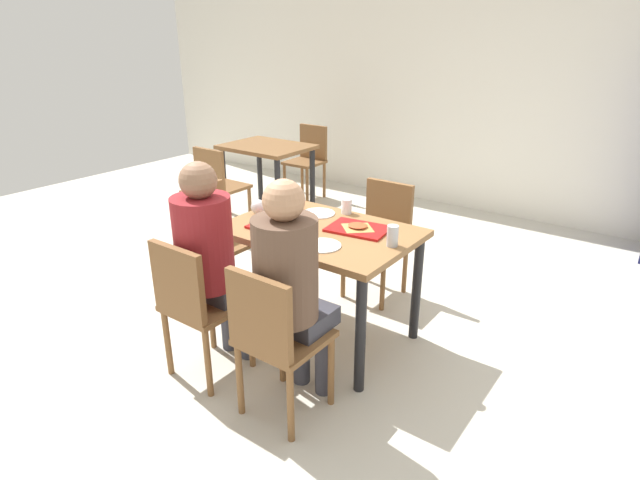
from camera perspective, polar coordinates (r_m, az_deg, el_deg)
ground_plane at (r=3.53m, az=0.00°, el=-10.43°), size 10.00×10.00×0.02m
back_wall at (r=5.89m, az=19.52°, el=16.14°), size 10.00×0.10×2.80m
main_table at (r=3.22m, az=0.00°, el=-0.44°), size 1.16×0.80×0.75m
chair_near_left at (r=2.95m, az=-13.70°, el=-6.54°), size 0.40×0.40×0.85m
chair_near_right at (r=2.59m, az=-5.14°, el=-10.35°), size 0.40×0.40×0.85m
chair_far_side at (r=3.89m, az=6.82°, el=1.06°), size 0.40×0.40×0.85m
chair_left_end at (r=3.88m, az=-11.54°, el=0.72°), size 0.40×0.40×0.85m
person_in_red at (r=2.93m, az=-12.07°, el=-1.29°), size 0.32×0.42×1.26m
person_in_brown_jacket at (r=2.56m, az=-3.27°, el=-4.35°), size 0.32×0.42×1.26m
tray_red_near at (r=3.20m, az=-4.41°, el=1.44°), size 0.36×0.26×0.02m
tray_red_far at (r=3.17m, az=4.24°, el=1.24°), size 0.39×0.31×0.02m
paper_plate_center at (r=3.44m, az=-0.18°, el=2.97°), size 0.22×0.22×0.01m
paper_plate_near_edge at (r=2.92m, az=0.21°, el=-0.61°), size 0.22×0.22×0.01m
pizza_slice_a at (r=3.20m, az=-4.57°, el=1.79°), size 0.21×0.22×0.02m
pizza_slice_b at (r=3.16m, az=4.17°, el=1.50°), size 0.18×0.17×0.02m
plastic_cup_a at (r=3.44m, az=2.94°, el=3.75°), size 0.07×0.07×0.10m
plastic_cup_b at (r=2.90m, az=-3.49°, el=0.15°), size 0.07×0.07×0.10m
plastic_cup_c at (r=3.49m, az=-5.58°, el=3.90°), size 0.07×0.07×0.10m
soda_can at (r=2.93m, az=8.01°, el=0.46°), size 0.07×0.07×0.12m
condiment_bottle at (r=3.54m, az=-2.83°, el=4.76°), size 0.06×0.06×0.16m
foil_bundle at (r=3.45m, az=-6.82°, el=3.64°), size 0.10×0.10×0.10m
background_table at (r=5.67m, az=-5.85°, el=9.10°), size 0.90×0.70×0.75m
background_chair_near at (r=5.20m, az=-11.20°, el=6.19°), size 0.40×0.40×0.85m
background_chair_far at (r=6.25m, az=-1.27°, el=9.25°), size 0.40×0.40×0.85m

